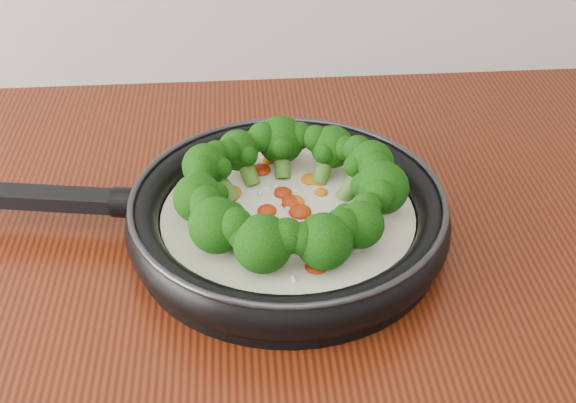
{
  "coord_description": "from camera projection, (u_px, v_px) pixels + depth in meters",
  "views": [
    {
      "loc": [
        -0.02,
        0.48,
        1.4
      ],
      "look_at": [
        0.03,
        1.1,
        0.95
      ],
      "focal_mm": 46.01,
      "sensor_mm": 36.0,
      "label": 1
    }
  ],
  "objects": [
    {
      "name": "skillet",
      "position": [
        285.0,
        211.0,
        0.78
      ],
      "size": [
        0.56,
        0.4,
        0.1
      ],
      "color": "black",
      "rests_on": "counter"
    }
  ]
}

